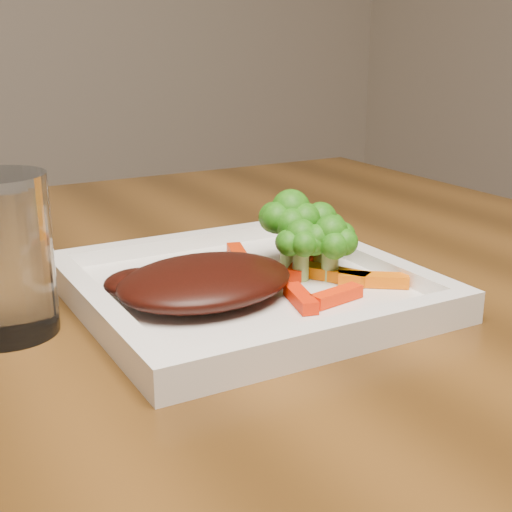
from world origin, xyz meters
TOP-DOWN VIEW (x-y plane):
  - plate at (0.30, -0.02)m, footprint 0.27×0.27m
  - steak at (0.26, -0.03)m, footprint 0.16×0.13m
  - broccoli_0 at (0.36, 0.01)m, footprint 0.09×0.09m
  - broccoli_1 at (0.39, -0.00)m, footprint 0.07×0.07m
  - broccoli_2 at (0.37, -0.04)m, footprint 0.07×0.07m
  - broccoli_3 at (0.35, -0.03)m, footprint 0.06×0.06m
  - carrot_0 at (0.35, -0.08)m, footprint 0.05×0.02m
  - carrot_1 at (0.40, -0.07)m, footprint 0.06×0.05m
  - carrot_2 at (0.32, -0.08)m, footprint 0.02×0.05m
  - carrot_3 at (0.41, 0.03)m, footprint 0.05×0.03m
  - carrot_4 at (0.33, 0.05)m, footprint 0.03×0.05m
  - carrot_5 at (0.38, -0.04)m, footprint 0.05×0.06m
  - carrot_6 at (0.36, -0.01)m, footprint 0.05×0.04m
  - drinking_glass at (0.11, 0.01)m, footprint 0.09×0.09m

SIDE VIEW (x-z plane):
  - plate at x=0.30m, z-range 0.75..0.76m
  - carrot_0 at x=0.35m, z-range 0.76..0.77m
  - carrot_1 at x=0.40m, z-range 0.76..0.77m
  - carrot_2 at x=0.32m, z-range 0.76..0.77m
  - carrot_3 at x=0.41m, z-range 0.76..0.77m
  - carrot_4 at x=0.33m, z-range 0.76..0.77m
  - carrot_5 at x=0.38m, z-range 0.76..0.77m
  - carrot_6 at x=0.36m, z-range 0.76..0.77m
  - steak at x=0.26m, z-range 0.76..0.79m
  - broccoli_2 at x=0.37m, z-range 0.76..0.82m
  - broccoli_3 at x=0.35m, z-range 0.76..0.82m
  - broccoli_1 at x=0.39m, z-range 0.76..0.83m
  - broccoli_0 at x=0.36m, z-range 0.76..0.83m
  - drinking_glass at x=0.11m, z-range 0.75..0.87m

